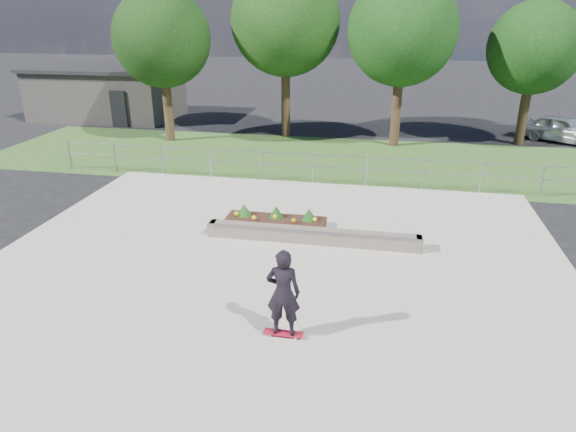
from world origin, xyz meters
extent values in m
plane|color=black|center=(0.00, 0.00, 0.00)|extent=(120.00, 120.00, 0.00)
cube|color=#2E5020|center=(0.00, 11.00, 0.01)|extent=(30.00, 8.00, 0.02)
cube|color=#A7A294|center=(0.00, 0.00, 0.03)|extent=(15.00, 15.00, 0.06)
cylinder|color=gray|center=(-10.00, 7.50, 0.60)|extent=(0.06, 0.06, 1.20)
cylinder|color=gray|center=(-8.00, 7.50, 0.60)|extent=(0.06, 0.06, 1.20)
cylinder|color=gray|center=(-6.00, 7.50, 0.60)|extent=(0.06, 0.06, 1.20)
cylinder|color=#93969B|center=(-4.00, 7.50, 0.60)|extent=(0.06, 0.06, 1.20)
cylinder|color=gray|center=(-2.00, 7.50, 0.60)|extent=(0.06, 0.06, 1.20)
cylinder|color=gray|center=(0.00, 7.50, 0.60)|extent=(0.06, 0.06, 1.20)
cylinder|color=gray|center=(2.00, 7.50, 0.60)|extent=(0.06, 0.06, 1.20)
cylinder|color=gray|center=(4.00, 7.50, 0.60)|extent=(0.06, 0.06, 1.20)
cylinder|color=gray|center=(6.00, 7.50, 0.60)|extent=(0.06, 0.06, 1.20)
cylinder|color=#96989E|center=(8.00, 7.50, 0.60)|extent=(0.06, 0.06, 1.20)
cylinder|color=gray|center=(0.00, 7.50, 1.15)|extent=(20.00, 0.04, 0.04)
cylinder|color=gray|center=(0.00, 7.50, 0.70)|extent=(20.00, 0.04, 0.04)
cube|color=#33302D|center=(-14.00, 18.00, 1.40)|extent=(8.00, 5.00, 2.80)
cube|color=black|center=(-14.00, 18.00, 2.90)|extent=(8.40, 5.40, 0.20)
cube|color=black|center=(-12.00, 15.45, 1.00)|extent=(0.90, 0.10, 2.00)
cylinder|color=#352415|center=(-8.00, 13.00, 1.46)|extent=(0.44, 0.44, 2.93)
sphere|color=black|center=(-8.00, 13.00, 4.88)|extent=(4.55, 4.55, 4.55)
cylinder|color=#362115|center=(-2.50, 15.00, 1.69)|extent=(0.44, 0.44, 3.38)
sphere|color=black|center=(-2.50, 15.00, 5.62)|extent=(5.25, 5.25, 5.25)
cylinder|color=#342115|center=(3.00, 14.00, 1.57)|extent=(0.44, 0.44, 3.15)
sphere|color=black|center=(3.00, 14.00, 5.25)|extent=(4.90, 4.90, 4.90)
cylinder|color=#2F2113|center=(9.00, 15.50, 1.35)|extent=(0.44, 0.44, 2.70)
sphere|color=black|center=(9.00, 15.50, 4.50)|extent=(4.20, 4.20, 4.20)
cube|color=brown|center=(0.75, 2.22, 0.26)|extent=(6.00, 0.40, 0.40)
cylinder|color=gray|center=(0.75, 2.02, 0.46)|extent=(6.00, 0.06, 0.06)
cube|color=#67594C|center=(-2.15, 2.22, 0.26)|extent=(0.15, 0.42, 0.40)
cube|color=brown|center=(3.65, 2.22, 0.26)|extent=(0.15, 0.42, 0.40)
cube|color=black|center=(-0.50, 3.00, 0.18)|extent=(3.00, 1.20, 0.25)
sphere|color=yellow|center=(-1.70, 3.10, 0.39)|extent=(0.14, 0.14, 0.14)
sphere|color=yellow|center=(-1.10, 2.90, 0.39)|extent=(0.14, 0.14, 0.14)
sphere|color=yellow|center=(-0.50, 3.10, 0.39)|extent=(0.14, 0.14, 0.14)
sphere|color=gold|center=(0.10, 2.90, 0.39)|extent=(0.14, 0.14, 0.14)
sphere|color=yellow|center=(0.70, 3.10, 0.39)|extent=(0.14, 0.14, 0.14)
cone|color=#184914|center=(-1.50, 3.25, 0.49)|extent=(0.44, 0.44, 0.36)
cone|color=#163F12|center=(-0.50, 3.25, 0.49)|extent=(0.44, 0.44, 0.36)
cone|color=#144313|center=(0.50, 3.25, 0.49)|extent=(0.44, 0.44, 0.36)
cylinder|color=silver|center=(0.57, -2.39, 0.09)|extent=(0.05, 0.03, 0.05)
cylinder|color=white|center=(0.57, -2.21, 0.09)|extent=(0.05, 0.03, 0.05)
cylinder|color=silver|center=(1.09, -2.39, 0.09)|extent=(0.05, 0.03, 0.05)
cylinder|color=silver|center=(1.09, -2.21, 0.09)|extent=(0.05, 0.03, 0.05)
cylinder|color=#A1A1A6|center=(0.57, -2.30, 0.11)|extent=(0.02, 0.18, 0.02)
cylinder|color=#99999E|center=(1.09, -2.30, 0.11)|extent=(0.02, 0.18, 0.02)
cube|color=maroon|center=(0.83, -2.30, 0.13)|extent=(0.80, 0.21, 0.02)
imported|color=black|center=(0.83, -2.30, 1.06)|extent=(0.69, 0.47, 1.83)
imported|color=silver|center=(11.15, 16.35, 0.66)|extent=(4.09, 3.43, 1.32)
camera|label=1|loc=(2.54, -10.75, 6.15)|focal=32.00mm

